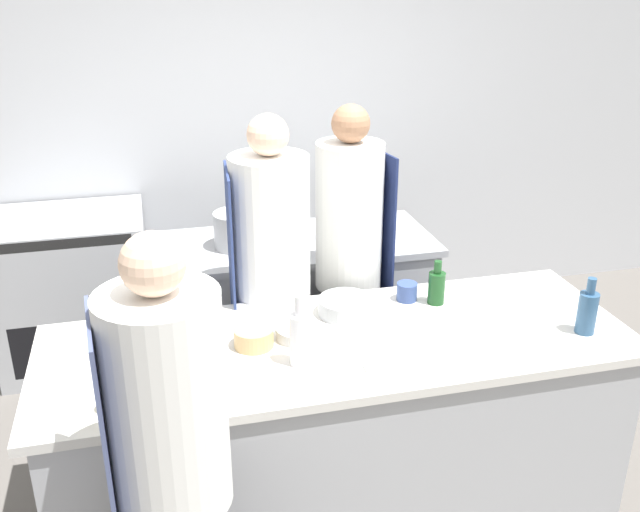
{
  "coord_description": "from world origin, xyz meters",
  "views": [
    {
      "loc": [
        -0.74,
        -2.61,
        2.43
      ],
      "look_at": [
        0.0,
        0.35,
        1.15
      ],
      "focal_mm": 40.0,
      "sensor_mm": 36.0,
      "label": 1
    }
  ],
  "objects_px": {
    "chef_at_prep_near": "(173,481)",
    "bowl_wooden_salad": "(299,332)",
    "bottle_cooking_oil": "(587,311)",
    "bowl_prep_small": "(254,337)",
    "chef_at_stove": "(349,271)",
    "cup": "(407,292)",
    "bottle_vinegar": "(299,337)",
    "bottle_sauce": "(115,394)",
    "stockpot": "(237,230)",
    "bottle_olive_oil": "(437,287)",
    "bowl_ceramic_blue": "(346,306)",
    "oven_range": "(75,290)",
    "bottle_wine": "(121,340)",
    "chef_at_pass_far": "(272,292)",
    "bowl_mixing_large": "(168,382)"
  },
  "relations": [
    {
      "from": "chef_at_stove",
      "to": "cup",
      "type": "distance_m",
      "value": 0.44
    },
    {
      "from": "bottle_wine",
      "to": "chef_at_pass_far",
      "type": "bearing_deg",
      "value": 35.94
    },
    {
      "from": "cup",
      "to": "chef_at_pass_far",
      "type": "bearing_deg",
      "value": 157.18
    },
    {
      "from": "bowl_wooden_salad",
      "to": "cup",
      "type": "distance_m",
      "value": 0.63
    },
    {
      "from": "bottle_sauce",
      "to": "stockpot",
      "type": "relative_size",
      "value": 0.74
    },
    {
      "from": "chef_at_pass_far",
      "to": "bottle_vinegar",
      "type": "relative_size",
      "value": 5.81
    },
    {
      "from": "oven_range",
      "to": "bowl_prep_small",
      "type": "bearing_deg",
      "value": -62.22
    },
    {
      "from": "chef_at_stove",
      "to": "bowl_mixing_large",
      "type": "relative_size",
      "value": 6.76
    },
    {
      "from": "bottle_cooking_oil",
      "to": "cup",
      "type": "distance_m",
      "value": 0.82
    },
    {
      "from": "bowl_ceramic_blue",
      "to": "cup",
      "type": "bearing_deg",
      "value": 11.67
    },
    {
      "from": "bowl_mixing_large",
      "to": "bowl_wooden_salad",
      "type": "distance_m",
      "value": 0.63
    },
    {
      "from": "bottle_wine",
      "to": "stockpot",
      "type": "xyz_separation_m",
      "value": [
        0.63,
        1.14,
        -0.0
      ]
    },
    {
      "from": "bottle_olive_oil",
      "to": "bottle_sauce",
      "type": "relative_size",
      "value": 1.1
    },
    {
      "from": "bottle_cooking_oil",
      "to": "oven_range",
      "type": "bearing_deg",
      "value": 140.44
    },
    {
      "from": "chef_at_prep_near",
      "to": "bowl_wooden_salad",
      "type": "height_order",
      "value": "chef_at_prep_near"
    },
    {
      "from": "chef_at_stove",
      "to": "stockpot",
      "type": "distance_m",
      "value": 0.72
    },
    {
      "from": "oven_range",
      "to": "cup",
      "type": "height_order",
      "value": "cup"
    },
    {
      "from": "oven_range",
      "to": "stockpot",
      "type": "xyz_separation_m",
      "value": [
        0.98,
        -0.54,
        0.52
      ]
    },
    {
      "from": "bottle_vinegar",
      "to": "bottle_sauce",
      "type": "xyz_separation_m",
      "value": [
        -0.72,
        -0.17,
        -0.04
      ]
    },
    {
      "from": "bottle_olive_oil",
      "to": "bowl_wooden_salad",
      "type": "xyz_separation_m",
      "value": [
        -0.71,
        -0.17,
        -0.06
      ]
    },
    {
      "from": "cup",
      "to": "bowl_mixing_large",
      "type": "bearing_deg",
      "value": -156.44
    },
    {
      "from": "bowl_mixing_large",
      "to": "bowl_ceramic_blue",
      "type": "height_order",
      "value": "bowl_ceramic_blue"
    },
    {
      "from": "bottle_olive_oil",
      "to": "bowl_wooden_salad",
      "type": "distance_m",
      "value": 0.73
    },
    {
      "from": "bowl_mixing_large",
      "to": "bottle_cooking_oil",
      "type": "bearing_deg",
      "value": 0.33
    },
    {
      "from": "bottle_olive_oil",
      "to": "stockpot",
      "type": "xyz_separation_m",
      "value": [
        -0.82,
        0.95,
        0.02
      ]
    },
    {
      "from": "stockpot",
      "to": "chef_at_prep_near",
      "type": "bearing_deg",
      "value": -104.23
    },
    {
      "from": "chef_at_pass_far",
      "to": "bottle_sauce",
      "type": "distance_m",
      "value": 1.14
    },
    {
      "from": "oven_range",
      "to": "cup",
      "type": "xyz_separation_m",
      "value": [
        1.68,
        -1.43,
        0.46
      ]
    },
    {
      "from": "bottle_wine",
      "to": "bottle_vinegar",
      "type": "bearing_deg",
      "value": -15.11
    },
    {
      "from": "bowl_prep_small",
      "to": "bowl_ceramic_blue",
      "type": "distance_m",
      "value": 0.5
    },
    {
      "from": "chef_at_pass_far",
      "to": "cup",
      "type": "height_order",
      "value": "chef_at_pass_far"
    },
    {
      "from": "chef_at_stove",
      "to": "bottle_sauce",
      "type": "bearing_deg",
      "value": -58.22
    },
    {
      "from": "bottle_cooking_oil",
      "to": "stockpot",
      "type": "distance_m",
      "value": 1.92
    },
    {
      "from": "bottle_sauce",
      "to": "bowl_ceramic_blue",
      "type": "height_order",
      "value": "bottle_sauce"
    },
    {
      "from": "chef_at_stove",
      "to": "bottle_wine",
      "type": "xyz_separation_m",
      "value": [
        -1.15,
        -0.66,
        0.11
      ]
    },
    {
      "from": "chef_at_pass_far",
      "to": "bowl_ceramic_blue",
      "type": "relative_size",
      "value": 6.99
    },
    {
      "from": "bottle_wine",
      "to": "bowl_mixing_large",
      "type": "distance_m",
      "value": 0.31
    },
    {
      "from": "chef_at_prep_near",
      "to": "bottle_wine",
      "type": "bearing_deg",
      "value": 7.1
    },
    {
      "from": "bottle_cooking_oil",
      "to": "bowl_prep_small",
      "type": "bearing_deg",
      "value": 170.74
    },
    {
      "from": "chef_at_prep_near",
      "to": "bottle_olive_oil",
      "type": "height_order",
      "value": "chef_at_prep_near"
    },
    {
      "from": "chef_at_stove",
      "to": "cup",
      "type": "relative_size",
      "value": 17.99
    },
    {
      "from": "bottle_wine",
      "to": "cup",
      "type": "relative_size",
      "value": 2.63
    },
    {
      "from": "bottle_cooking_oil",
      "to": "cup",
      "type": "relative_size",
      "value": 2.65
    },
    {
      "from": "bowl_mixing_large",
      "to": "cup",
      "type": "relative_size",
      "value": 2.66
    },
    {
      "from": "bottle_cooking_oil",
      "to": "bowl_ceramic_blue",
      "type": "bearing_deg",
      "value": 156.37
    },
    {
      "from": "chef_at_pass_far",
      "to": "stockpot",
      "type": "relative_size",
      "value": 6.68
    },
    {
      "from": "chef_at_stove",
      "to": "bowl_prep_small",
      "type": "relative_size",
      "value": 10.46
    },
    {
      "from": "oven_range",
      "to": "chef_at_prep_near",
      "type": "relative_size",
      "value": 0.56
    },
    {
      "from": "bowl_ceramic_blue",
      "to": "stockpot",
      "type": "height_order",
      "value": "stockpot"
    },
    {
      "from": "chef_at_stove",
      "to": "bottle_olive_oil",
      "type": "distance_m",
      "value": 0.56
    }
  ]
}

